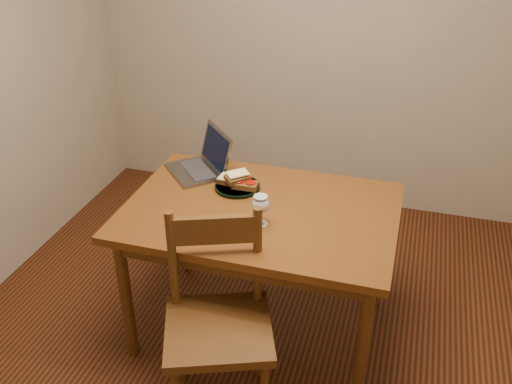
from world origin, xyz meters
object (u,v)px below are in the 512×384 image
(laptop, at_px, (204,161))
(plate, at_px, (237,187))
(chair, at_px, (218,315))
(table, at_px, (260,223))
(milk_glass, at_px, (261,210))

(laptop, bearing_deg, plate, 15.92)
(chair, bearing_deg, plate, 79.62)
(plate, height_order, laptop, laptop)
(table, xyz_separation_m, chair, (-0.03, -0.54, -0.13))
(table, bearing_deg, laptop, 143.62)
(table, distance_m, milk_glass, 0.22)
(chair, relative_size, laptop, 1.37)
(plate, bearing_deg, chair, -79.04)
(laptop, bearing_deg, table, 10.52)
(plate, distance_m, milk_glass, 0.36)
(chair, xyz_separation_m, milk_glass, (0.07, 0.40, 0.30))
(table, height_order, milk_glass, milk_glass)
(table, bearing_deg, milk_glass, -74.04)
(table, bearing_deg, plate, 137.11)
(plate, xyz_separation_m, laptop, (-0.23, 0.14, 0.05))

